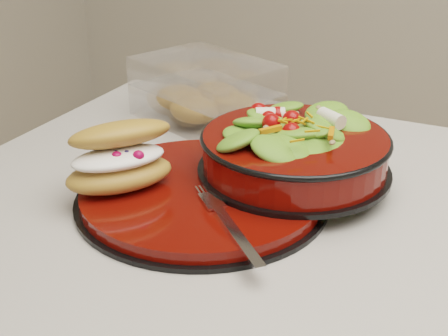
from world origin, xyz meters
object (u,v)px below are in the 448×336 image
at_px(pastry_box, 206,93).
at_px(croissant, 122,158).
at_px(dinner_plate, 202,194).
at_px(salad_bowl, 295,145).
at_px(fork, 229,224).

bearing_deg(pastry_box, croissant, -60.76).
bearing_deg(dinner_plate, pastry_box, 116.08).
bearing_deg(salad_bowl, fork, -96.14).
xyz_separation_m(dinner_plate, salad_bowl, (0.08, 0.09, 0.05)).
height_order(croissant, fork, croissant).
relative_size(croissant, fork, 1.24).
height_order(dinner_plate, fork, fork).
height_order(dinner_plate, croissant, croissant).
height_order(salad_bowl, fork, salad_bowl).
distance_m(croissant, fork, 0.16).
bearing_deg(croissant, pastry_box, 46.05).
xyz_separation_m(fork, pastry_box, (-0.19, 0.32, 0.02)).
xyz_separation_m(salad_bowl, croissant, (-0.17, -0.12, 0.00)).
height_order(salad_bowl, pastry_box, salad_bowl).
xyz_separation_m(dinner_plate, croissant, (-0.09, -0.04, 0.05)).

